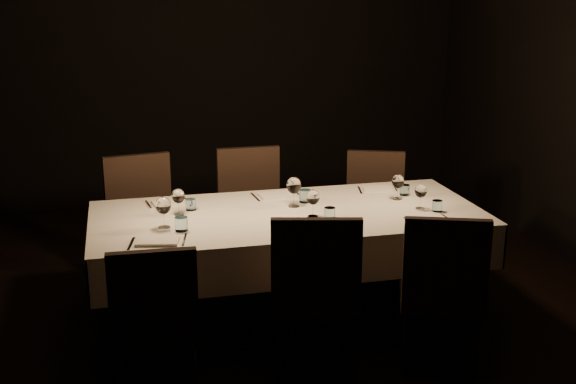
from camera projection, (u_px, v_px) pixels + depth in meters
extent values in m
cube|color=black|center=(288.00, 320.00, 4.89)|extent=(5.00, 6.00, 0.01)
cube|color=black|center=(219.00, 55.00, 7.28)|extent=(5.00, 0.01, 3.00)
cube|color=black|center=(288.00, 217.00, 4.69)|extent=(2.40, 1.00, 0.04)
cylinder|color=black|center=(116.00, 315.00, 4.15)|extent=(0.07, 0.07, 0.71)
cylinder|color=black|center=(115.00, 263.00, 4.93)|extent=(0.07, 0.07, 0.71)
cylinder|color=black|center=(472.00, 279.00, 4.65)|extent=(0.07, 0.07, 0.71)
cylinder|color=black|center=(419.00, 237.00, 5.43)|extent=(0.07, 0.07, 0.71)
cube|color=beige|center=(288.00, 213.00, 4.68)|extent=(2.52, 1.12, 0.01)
cube|color=beige|center=(270.00, 210.00, 5.24)|extent=(2.52, 0.01, 0.28)
cube|color=beige|center=(310.00, 265.00, 4.20)|extent=(2.52, 0.01, 0.28)
cube|color=beige|center=(464.00, 221.00, 5.00)|extent=(0.01, 1.12, 0.28)
cube|color=beige|center=(90.00, 250.00, 4.44)|extent=(0.01, 1.12, 0.28)
cylinder|color=black|center=(188.00, 346.00, 4.13)|extent=(0.04, 0.04, 0.39)
cylinder|color=black|center=(193.00, 379.00, 3.79)|extent=(0.04, 0.04, 0.39)
cylinder|color=black|center=(123.00, 352.00, 4.06)|extent=(0.04, 0.04, 0.39)
cube|color=black|center=(155.00, 328.00, 3.86)|extent=(0.46, 0.46, 0.06)
cube|color=black|center=(153.00, 296.00, 3.61)|extent=(0.44, 0.06, 0.48)
cube|color=silver|center=(158.00, 241.00, 4.13)|extent=(0.26, 0.20, 0.02)
cube|color=silver|center=(131.00, 244.00, 4.10)|extent=(0.06, 0.21, 0.01)
cube|color=silver|center=(184.00, 240.00, 4.16)|extent=(0.05, 0.21, 0.01)
cylinder|color=silver|center=(181.00, 224.00, 4.32)|extent=(0.08, 0.08, 0.08)
cylinder|color=white|center=(164.00, 227.00, 4.38)|extent=(0.07, 0.07, 0.00)
cylinder|color=white|center=(164.00, 220.00, 4.37)|extent=(0.01, 0.01, 0.09)
ellipsoid|color=white|center=(163.00, 205.00, 4.35)|extent=(0.09, 0.09, 0.11)
cylinder|color=black|center=(346.00, 322.00, 4.38)|extent=(0.04, 0.04, 0.42)
cylinder|color=black|center=(351.00, 355.00, 3.99)|extent=(0.04, 0.04, 0.42)
cylinder|color=black|center=(280.00, 322.00, 4.38)|extent=(0.04, 0.04, 0.42)
cylinder|color=black|center=(279.00, 355.00, 3.99)|extent=(0.04, 0.04, 0.42)
cube|color=black|center=(314.00, 300.00, 4.12)|extent=(0.58, 0.58, 0.06)
cube|color=black|center=(316.00, 266.00, 3.83)|extent=(0.48, 0.16, 0.53)
cube|color=silver|center=(316.00, 229.00, 4.34)|extent=(0.23, 0.17, 0.02)
cube|color=silver|center=(294.00, 231.00, 4.31)|extent=(0.05, 0.20, 0.01)
cube|color=silver|center=(338.00, 228.00, 4.37)|extent=(0.05, 0.20, 0.01)
cylinder|color=silver|center=(330.00, 213.00, 4.53)|extent=(0.07, 0.07, 0.08)
cylinder|color=white|center=(313.00, 216.00, 4.59)|extent=(0.07, 0.07, 0.00)
cylinder|color=white|center=(313.00, 210.00, 4.58)|extent=(0.01, 0.01, 0.08)
ellipsoid|color=white|center=(313.00, 197.00, 4.56)|extent=(0.09, 0.09, 0.10)
cylinder|color=black|center=(467.00, 319.00, 4.44)|extent=(0.04, 0.04, 0.41)
cylinder|color=black|center=(475.00, 349.00, 4.07)|extent=(0.04, 0.04, 0.41)
cylinder|color=black|center=(404.00, 315.00, 4.49)|extent=(0.04, 0.04, 0.41)
cylinder|color=black|center=(406.00, 345.00, 4.12)|extent=(0.04, 0.04, 0.41)
cube|color=black|center=(440.00, 295.00, 4.22)|extent=(0.60, 0.60, 0.06)
cube|color=black|center=(446.00, 263.00, 3.94)|extent=(0.45, 0.21, 0.51)
cube|color=silver|center=(430.00, 220.00, 4.50)|extent=(0.21, 0.14, 0.01)
cube|color=silver|center=(410.00, 222.00, 4.48)|extent=(0.02, 0.19, 0.01)
cube|color=silver|center=(449.00, 219.00, 4.53)|extent=(0.02, 0.19, 0.01)
cylinder|color=silver|center=(437.00, 206.00, 4.69)|extent=(0.07, 0.07, 0.07)
cylinder|color=white|center=(420.00, 208.00, 4.76)|extent=(0.06, 0.06, 0.00)
cylinder|color=white|center=(420.00, 202.00, 4.75)|extent=(0.01, 0.01, 0.08)
ellipsoid|color=white|center=(421.00, 191.00, 4.73)|extent=(0.08, 0.08, 0.09)
cylinder|color=black|center=(126.00, 282.00, 4.98)|extent=(0.04, 0.04, 0.42)
cylinder|color=black|center=(115.00, 262.00, 5.34)|extent=(0.04, 0.04, 0.42)
cylinder|color=black|center=(182.00, 273.00, 5.13)|extent=(0.04, 0.04, 0.42)
cylinder|color=black|center=(169.00, 254.00, 5.49)|extent=(0.04, 0.04, 0.42)
cube|color=black|center=(146.00, 236.00, 5.17)|extent=(0.55, 0.55, 0.06)
cube|color=black|center=(138.00, 190.00, 5.27)|extent=(0.48, 0.13, 0.52)
cube|color=silver|center=(168.00, 203.00, 4.86)|extent=(0.23, 0.17, 0.02)
cube|color=silver|center=(148.00, 205.00, 4.84)|extent=(0.04, 0.19, 0.01)
cube|color=silver|center=(188.00, 202.00, 4.90)|extent=(0.04, 0.19, 0.01)
cylinder|color=silver|center=(191.00, 205.00, 4.72)|extent=(0.07, 0.07, 0.07)
cylinder|color=white|center=(179.00, 214.00, 4.63)|extent=(0.06, 0.06, 0.00)
cylinder|color=white|center=(179.00, 208.00, 4.62)|extent=(0.01, 0.01, 0.08)
ellipsoid|color=white|center=(178.00, 196.00, 4.60)|extent=(0.08, 0.08, 0.10)
cylinder|color=black|center=(233.00, 267.00, 5.25)|extent=(0.04, 0.04, 0.42)
cylinder|color=black|center=(225.00, 248.00, 5.62)|extent=(0.04, 0.04, 0.42)
cylinder|color=black|center=(286.00, 262.00, 5.34)|extent=(0.04, 0.04, 0.42)
cylinder|color=black|center=(275.00, 244.00, 5.71)|extent=(0.04, 0.04, 0.42)
cube|color=black|center=(254.00, 225.00, 5.42)|extent=(0.48, 0.48, 0.06)
cube|color=black|center=(249.00, 180.00, 5.53)|extent=(0.48, 0.05, 0.52)
cube|color=silver|center=(277.00, 195.00, 5.03)|extent=(0.26, 0.18, 0.02)
cube|color=silver|center=(255.00, 197.00, 5.00)|extent=(0.04, 0.22, 0.01)
cube|color=silver|center=(299.00, 194.00, 5.07)|extent=(0.03, 0.22, 0.01)
cylinder|color=silver|center=(305.00, 196.00, 4.89)|extent=(0.08, 0.08, 0.09)
cylinder|color=white|center=(294.00, 206.00, 4.80)|extent=(0.08, 0.08, 0.00)
cylinder|color=white|center=(294.00, 199.00, 4.79)|extent=(0.01, 0.01, 0.09)
ellipsoid|color=white|center=(294.00, 185.00, 4.76)|extent=(0.10, 0.10, 0.11)
cylinder|color=black|center=(348.00, 256.00, 5.49)|extent=(0.04, 0.04, 0.39)
cylinder|color=black|center=(350.00, 240.00, 5.84)|extent=(0.04, 0.04, 0.39)
cylinder|color=black|center=(397.00, 258.00, 5.45)|extent=(0.04, 0.04, 0.39)
cylinder|color=black|center=(396.00, 242.00, 5.80)|extent=(0.04, 0.04, 0.39)
cube|color=black|center=(374.00, 222.00, 5.58)|extent=(0.58, 0.58, 0.06)
cube|color=black|center=(375.00, 181.00, 5.69)|extent=(0.44, 0.21, 0.49)
cube|color=silver|center=(378.00, 189.00, 5.20)|extent=(0.23, 0.17, 0.02)
cube|color=silver|center=(360.00, 190.00, 5.17)|extent=(0.05, 0.19, 0.01)
cube|color=silver|center=(395.00, 188.00, 5.23)|extent=(0.05, 0.19, 0.01)
cylinder|color=silver|center=(405.00, 190.00, 5.05)|extent=(0.07, 0.07, 0.07)
cylinder|color=white|center=(397.00, 199.00, 4.97)|extent=(0.07, 0.07, 0.00)
cylinder|color=white|center=(397.00, 193.00, 4.96)|extent=(0.01, 0.01, 0.08)
ellipsoid|color=white|center=(398.00, 182.00, 4.94)|extent=(0.08, 0.08, 0.10)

